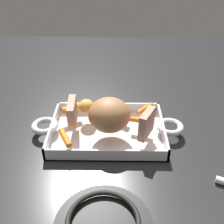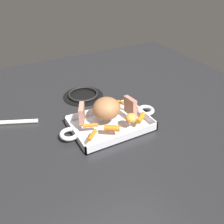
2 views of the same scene
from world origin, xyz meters
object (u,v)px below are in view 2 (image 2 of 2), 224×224
(potato_corner, at_px, (131,118))
(serving_spoon, at_px, (8,122))
(pork_roast, at_px, (106,108))
(roast_slice_thick, at_px, (82,113))
(baby_carrot_northwest, at_px, (92,135))
(roasting_dish, at_px, (110,124))
(roast_slice_outer, at_px, (131,106))
(baby_carrot_center_right, at_px, (141,118))
(baby_carrot_short, at_px, (90,125))
(stove_burner_rear, at_px, (83,95))
(baby_carrot_northeast, at_px, (124,103))
(baby_carrot_southwest, at_px, (112,128))

(potato_corner, relative_size, serving_spoon, 0.22)
(pork_roast, height_order, potato_corner, pork_roast)
(roast_slice_thick, relative_size, baby_carrot_northwest, 1.13)
(roasting_dish, distance_m, baby_carrot_northwest, 0.14)
(roast_slice_outer, height_order, potato_corner, roast_slice_outer)
(pork_roast, xyz_separation_m, baby_carrot_center_right, (0.12, -0.08, -0.04))
(roasting_dish, height_order, baby_carrot_center_right, baby_carrot_center_right)
(roast_slice_thick, xyz_separation_m, baby_carrot_short, (0.01, -0.05, -0.03))
(baby_carrot_short, bearing_deg, stove_burner_rear, 72.62)
(pork_roast, distance_m, baby_carrot_center_right, 0.15)
(baby_carrot_northwest, height_order, baby_carrot_northeast, baby_carrot_northeast)
(pork_roast, relative_size, serving_spoon, 0.54)
(roast_slice_thick, bearing_deg, stove_burner_rear, 66.81)
(baby_carrot_center_right, height_order, serving_spoon, baby_carrot_center_right)
(baby_carrot_short, height_order, stove_burner_rear, baby_carrot_short)
(roasting_dish, distance_m, baby_carrot_short, 0.10)
(roast_slice_outer, relative_size, roast_slice_thick, 1.02)
(roast_slice_outer, bearing_deg, baby_carrot_short, -178.34)
(baby_carrot_center_right, bearing_deg, baby_carrot_northwest, -178.52)
(baby_carrot_northwest, bearing_deg, roast_slice_outer, 17.56)
(baby_carrot_short, bearing_deg, pork_roast, 17.96)
(roasting_dish, relative_size, baby_carrot_southwest, 7.15)
(pork_roast, bearing_deg, baby_carrot_northwest, -140.03)
(pork_roast, bearing_deg, stove_burner_rear, 88.46)
(baby_carrot_southwest, bearing_deg, baby_carrot_short, 136.24)
(baby_carrot_southwest, xyz_separation_m, baby_carrot_center_right, (0.14, 0.01, -0.00))
(roasting_dish, xyz_separation_m, baby_carrot_short, (-0.09, -0.01, 0.03))
(baby_carrot_northeast, height_order, potato_corner, potato_corner)
(pork_roast, relative_size, baby_carrot_northwest, 1.80)
(roast_slice_outer, bearing_deg, baby_carrot_southwest, -151.81)
(roast_slice_thick, xyz_separation_m, potato_corner, (0.17, -0.11, -0.02))
(pork_roast, distance_m, baby_carrot_southwest, 0.10)
(baby_carrot_southwest, height_order, stove_burner_rear, baby_carrot_southwest)
(roast_slice_outer, bearing_deg, baby_carrot_northeast, 81.52)
(roast_slice_thick, xyz_separation_m, baby_carrot_southwest, (0.08, -0.12, -0.02))
(baby_carrot_southwest, bearing_deg, potato_corner, 6.70)
(baby_carrot_northeast, xyz_separation_m, serving_spoon, (-0.49, 0.15, -0.04))
(pork_roast, distance_m, roast_slice_outer, 0.11)
(serving_spoon, bearing_deg, roast_slice_outer, 177.56)
(pork_roast, distance_m, baby_carrot_short, 0.10)
(baby_carrot_northeast, bearing_deg, baby_carrot_northwest, -147.17)
(potato_corner, xyz_separation_m, serving_spoon, (-0.44, 0.29, -0.05))
(roasting_dish, distance_m, stove_burner_rear, 0.30)
(baby_carrot_northeast, bearing_deg, baby_carrot_short, -157.96)
(baby_carrot_northeast, bearing_deg, baby_carrot_southwest, -133.69)
(baby_carrot_southwest, relative_size, potato_corner, 1.30)
(roast_slice_outer, height_order, roast_slice_thick, roast_slice_outer)
(roast_slice_outer, bearing_deg, serving_spoon, 154.29)
(pork_roast, distance_m, potato_corner, 0.11)
(stove_burner_rear, bearing_deg, pork_roast, -91.54)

